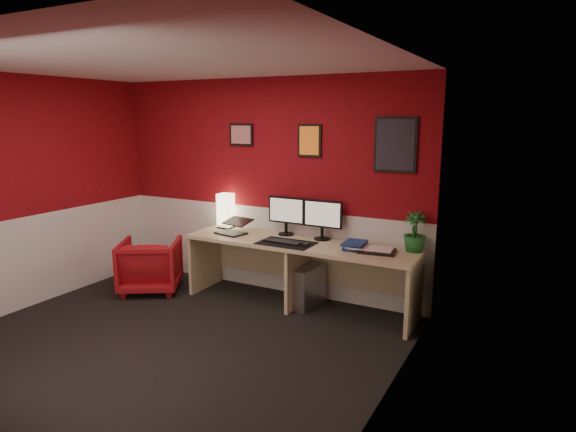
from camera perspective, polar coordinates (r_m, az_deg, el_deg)
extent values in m
cube|color=black|center=(4.80, -13.63, -14.29)|extent=(4.00, 3.50, 0.01)
cube|color=white|center=(4.36, -15.24, 16.89)|extent=(4.00, 3.50, 0.01)
cube|color=maroon|center=(5.80, -2.71, 3.44)|extent=(4.00, 0.01, 2.50)
cube|color=maroon|center=(5.93, -28.87, 2.20)|extent=(0.01, 3.50, 2.50)
cube|color=maroon|center=(3.42, 11.31, -2.45)|extent=(0.01, 3.50, 2.50)
cube|color=silver|center=(5.95, -2.67, -3.74)|extent=(4.00, 0.01, 1.00)
cube|color=silver|center=(6.07, -28.16, -4.80)|extent=(0.01, 3.50, 1.00)
cube|color=silver|center=(3.67, 10.77, -13.88)|extent=(0.01, 3.50, 1.00)
cube|color=tan|center=(5.41, 1.22, -6.77)|extent=(2.60, 0.65, 0.73)
cube|color=#FFE5B2|center=(5.99, -7.23, 0.51)|extent=(0.16, 0.16, 0.40)
cube|color=black|center=(5.68, -6.66, -1.00)|extent=(0.37, 0.29, 0.22)
cube|color=black|center=(5.57, -0.23, 0.72)|extent=(0.45, 0.06, 0.58)
cube|color=black|center=(5.36, 4.01, 0.27)|extent=(0.45, 0.06, 0.58)
cube|color=black|center=(5.25, -0.21, -3.17)|extent=(0.60, 0.38, 0.01)
cube|color=black|center=(5.27, -0.57, -2.98)|extent=(0.43, 0.16, 0.02)
cube|color=black|center=(5.13, 2.06, -3.33)|extent=(0.08, 0.11, 0.03)
imported|color=navy|center=(5.12, 6.48, -3.48)|extent=(0.31, 0.37, 0.03)
imported|color=silver|center=(5.08, 7.12, -3.34)|extent=(0.21, 0.27, 0.02)
imported|color=navy|center=(5.08, 6.54, -3.02)|extent=(0.24, 0.31, 0.03)
cube|color=black|center=(4.98, 10.31, -4.01)|extent=(0.38, 0.29, 0.03)
imported|color=#19591E|center=(5.06, 14.50, -1.79)|extent=(0.25, 0.25, 0.40)
cube|color=#99999E|center=(5.46, 2.34, -8.18)|extent=(0.26, 0.47, 0.45)
imported|color=#A41319|center=(6.13, -15.68, -5.51)|extent=(0.93, 0.94, 0.63)
cube|color=red|center=(5.90, -5.44, 9.38)|extent=(0.32, 0.02, 0.26)
cube|color=orange|center=(5.46, 2.51, 8.74)|extent=(0.28, 0.02, 0.36)
cube|color=black|center=(5.12, 12.37, 8.08)|extent=(0.44, 0.02, 0.56)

